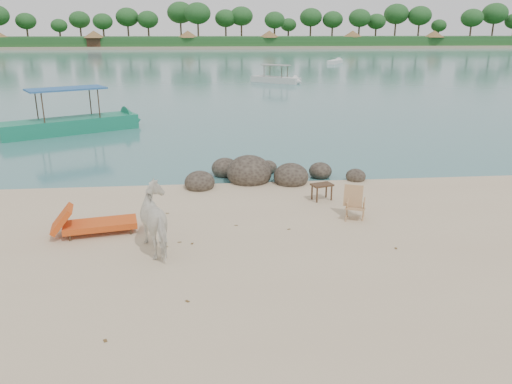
% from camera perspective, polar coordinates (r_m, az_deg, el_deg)
% --- Properties ---
extents(water, '(400.00, 400.00, 0.00)m').
position_cam_1_polar(water, '(100.37, -4.77, 15.19)').
color(water, '#366C6C').
rests_on(water, ground).
extents(far_shore, '(420.00, 90.00, 1.40)m').
position_cam_1_polar(far_shore, '(180.31, -5.18, 16.45)').
color(far_shore, tan).
rests_on(far_shore, ground).
extents(far_scenery, '(420.00, 18.00, 9.50)m').
position_cam_1_polar(far_scenery, '(146.96, -5.09, 17.31)').
color(far_scenery, '#1E4C1E').
rests_on(far_scenery, ground).
extents(boulders, '(6.24, 2.81, 1.17)m').
position_cam_1_polar(boulders, '(17.32, 0.26, 2.02)').
color(boulders, '#2C231D').
rests_on(boulders, ground).
extents(cow, '(1.46, 1.99, 1.53)m').
position_cam_1_polar(cow, '(11.88, -10.95, -3.22)').
color(cow, white).
rests_on(cow, ground).
extents(side_table, '(0.73, 0.59, 0.51)m').
position_cam_1_polar(side_table, '(15.37, 7.52, -0.11)').
color(side_table, '#371F16').
rests_on(side_table, ground).
extents(lounge_chair, '(2.37, 1.20, 0.68)m').
position_cam_1_polar(lounge_chair, '(13.37, -17.38, -3.25)').
color(lounge_chair, red).
rests_on(lounge_chair, ground).
extents(deck_chair, '(0.76, 0.79, 0.89)m').
position_cam_1_polar(deck_chair, '(13.93, 11.31, -1.44)').
color(deck_chair, tan).
rests_on(deck_chair, ground).
extents(boat_near, '(7.43, 5.13, 3.66)m').
position_cam_1_polar(boat_near, '(27.27, -20.82, 10.24)').
color(boat_near, '#157757').
rests_on(boat_near, water).
extents(boat_mid, '(5.26, 4.65, 2.80)m').
position_cam_1_polar(boat_mid, '(50.83, 2.27, 14.02)').
color(boat_mid, silver).
rests_on(boat_mid, water).
extents(boat_far, '(3.77, 5.41, 0.64)m').
position_cam_1_polar(boat_far, '(80.69, 9.04, 14.56)').
color(boat_far, silver).
rests_on(boat_far, water).
extents(dead_leaves, '(6.34, 6.44, 0.00)m').
position_cam_1_polar(dead_leaves, '(12.26, -5.24, -6.12)').
color(dead_leaves, brown).
rests_on(dead_leaves, ground).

